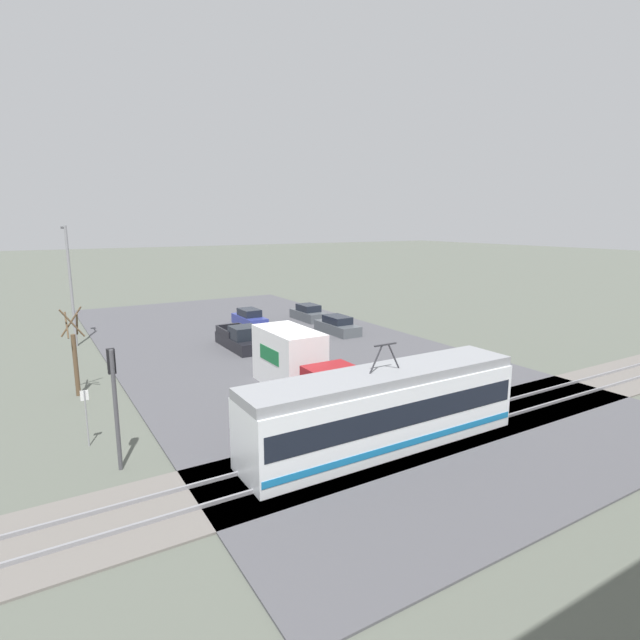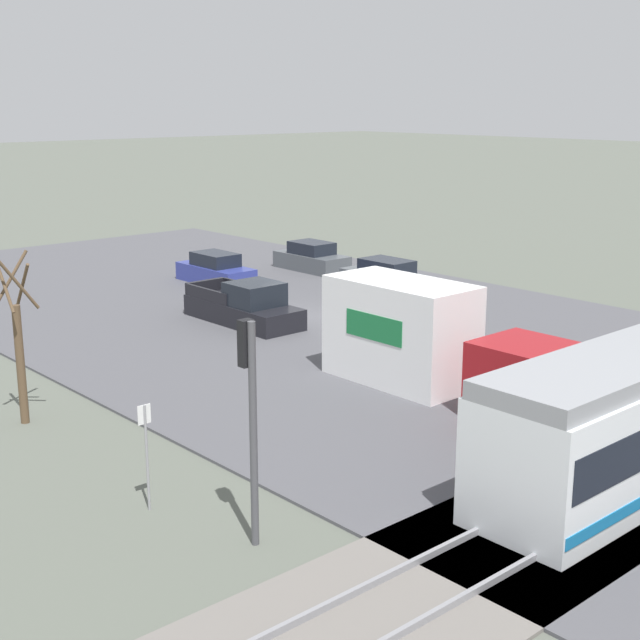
# 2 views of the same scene
# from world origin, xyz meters

# --- Properties ---
(ground_plane) EXTENTS (320.00, 320.00, 0.00)m
(ground_plane) POSITION_xyz_m (0.00, 0.00, 0.00)
(ground_plane) COLOR #565B51
(road_surface) EXTENTS (23.08, 50.18, 0.08)m
(road_surface) POSITION_xyz_m (0.00, 0.00, 0.04)
(road_surface) COLOR #4C4C51
(road_surface) RESTS_ON ground
(rail_bed) EXTENTS (75.28, 4.40, 0.22)m
(rail_bed) POSITION_xyz_m (0.00, 17.61, 0.05)
(rail_bed) COLOR slate
(rail_bed) RESTS_ON ground
(light_rail_tram) EXTENTS (12.53, 2.73, 4.39)m
(light_rail_tram) POSITION_xyz_m (3.44, 17.61, 1.66)
(light_rail_tram) COLOR white
(light_rail_tram) RESTS_ON ground
(box_truck) EXTENTS (2.47, 8.19, 3.28)m
(box_truck) POSITION_xyz_m (3.22, 9.72, 1.60)
(box_truck) COLOR maroon
(box_truck) RESTS_ON ground
(pickup_truck) EXTENTS (2.07, 5.56, 1.77)m
(pickup_truck) POSITION_xyz_m (2.31, -0.85, 0.75)
(pickup_truck) COLOR black
(pickup_truck) RESTS_ON ground
(sedan_car_0) EXTENTS (1.87, 4.27, 1.50)m
(sedan_car_0) POSITION_xyz_m (-7.36, -7.75, 0.70)
(sedan_car_0) COLOR #4C5156
(sedan_car_0) RESTS_ON ground
(sedan_car_1) EXTENTS (1.77, 4.46, 1.52)m
(sedan_car_1) POSITION_xyz_m (-1.48, -8.24, 0.71)
(sedan_car_1) COLOR navy
(sedan_car_1) RESTS_ON ground
(sedan_car_2) EXTENTS (1.86, 4.67, 1.46)m
(sedan_car_2) POSITION_xyz_m (-6.63, -1.51, 0.68)
(sedan_car_2) COLOR #4C5156
(sedan_car_2) RESTS_ON ground
(traffic_light_pole) EXTENTS (0.28, 0.47, 4.74)m
(traffic_light_pole) POSITION_xyz_m (13.32, 13.94, 3.10)
(traffic_light_pole) COLOR #47474C
(traffic_light_pole) RESTS_ON ground
(street_tree) EXTENTS (1.15, 0.96, 4.88)m
(street_tree) POSITION_xyz_m (13.83, 4.03, 2.22)
(street_tree) COLOR brown
(street_tree) RESTS_ON ground
(street_lamp_near_crossing) EXTENTS (0.36, 1.95, 9.08)m
(street_lamp_near_crossing) POSITION_xyz_m (12.79, -8.40, 5.18)
(street_lamp_near_crossing) COLOR gray
(street_lamp_near_crossing) RESTS_ON ground
(no_parking_sign) EXTENTS (0.32, 0.08, 2.47)m
(no_parking_sign) POSITION_xyz_m (14.11, 11.18, 1.49)
(no_parking_sign) COLOR gray
(no_parking_sign) RESTS_ON ground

